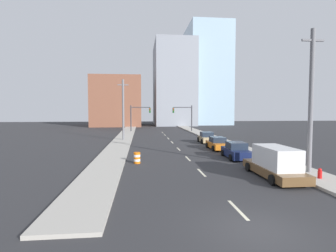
{
  "coord_description": "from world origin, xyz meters",
  "views": [
    {
      "loc": [
        -4.36,
        -9.28,
        4.51
      ],
      "look_at": [
        -0.35,
        29.71,
        2.2
      ],
      "focal_mm": 28.0,
      "sensor_mm": 36.0,
      "label": 1
    }
  ],
  "objects_px": {
    "fire_hydrant": "(320,175)",
    "utility_pole_right_near": "(311,101)",
    "traffic_signal_left": "(137,115)",
    "box_truck_brown": "(275,163)",
    "sedan_orange": "(217,144)",
    "utility_pole_left_mid": "(123,109)",
    "traffic_barrel": "(137,158)",
    "sedan_tan": "(207,138)",
    "sedan_navy": "(236,151)",
    "traffic_signal_right": "(186,115)"
  },
  "relations": [
    {
      "from": "sedan_tan",
      "to": "sedan_navy",
      "type": "bearing_deg",
      "value": -88.96
    },
    {
      "from": "box_truck_brown",
      "to": "traffic_signal_right",
      "type": "bearing_deg",
      "value": 89.6
    },
    {
      "from": "utility_pole_left_mid",
      "to": "sedan_orange",
      "type": "relative_size",
      "value": 2.05
    },
    {
      "from": "fire_hydrant",
      "to": "box_truck_brown",
      "type": "distance_m",
      "value": 2.74
    },
    {
      "from": "box_truck_brown",
      "to": "traffic_barrel",
      "type": "bearing_deg",
      "value": 148.67
    },
    {
      "from": "utility_pole_left_mid",
      "to": "sedan_tan",
      "type": "distance_m",
      "value": 12.99
    },
    {
      "from": "sedan_navy",
      "to": "sedan_tan",
      "type": "xyz_separation_m",
      "value": [
        0.19,
        11.97,
        0.0
      ]
    },
    {
      "from": "box_truck_brown",
      "to": "utility_pole_left_mid",
      "type": "bearing_deg",
      "value": 117.27
    },
    {
      "from": "sedan_navy",
      "to": "traffic_barrel",
      "type": "bearing_deg",
      "value": -168.47
    },
    {
      "from": "traffic_signal_right",
      "to": "sedan_orange",
      "type": "distance_m",
      "value": 26.06
    },
    {
      "from": "traffic_signal_left",
      "to": "sedan_tan",
      "type": "height_order",
      "value": "traffic_signal_left"
    },
    {
      "from": "sedan_navy",
      "to": "utility_pole_left_mid",
      "type": "bearing_deg",
      "value": 129.05
    },
    {
      "from": "fire_hydrant",
      "to": "utility_pole_right_near",
      "type": "bearing_deg",
      "value": 76.18
    },
    {
      "from": "utility_pole_right_near",
      "to": "utility_pole_left_mid",
      "type": "bearing_deg",
      "value": 122.86
    },
    {
      "from": "traffic_signal_left",
      "to": "utility_pole_right_near",
      "type": "bearing_deg",
      "value": -71.72
    },
    {
      "from": "traffic_barrel",
      "to": "fire_hydrant",
      "type": "relative_size",
      "value": 1.14
    },
    {
      "from": "traffic_signal_right",
      "to": "sedan_navy",
      "type": "xyz_separation_m",
      "value": [
        -0.61,
        -31.66,
        -2.96
      ]
    },
    {
      "from": "traffic_signal_left",
      "to": "utility_pole_left_mid",
      "type": "xyz_separation_m",
      "value": [
        -1.79,
        -15.92,
        1.03
      ]
    },
    {
      "from": "traffic_signal_left",
      "to": "traffic_barrel",
      "type": "distance_m",
      "value": 33.27
    },
    {
      "from": "utility_pole_left_mid",
      "to": "sedan_navy",
      "type": "height_order",
      "value": "utility_pole_left_mid"
    },
    {
      "from": "utility_pole_right_near",
      "to": "traffic_barrel",
      "type": "xyz_separation_m",
      "value": [
        -12.16,
        5.15,
        -4.72
      ]
    },
    {
      "from": "traffic_signal_right",
      "to": "utility_pole_right_near",
      "type": "xyz_separation_m",
      "value": [
        2.23,
        -38.26,
        1.54
      ]
    },
    {
      "from": "sedan_tan",
      "to": "traffic_barrel",
      "type": "bearing_deg",
      "value": -123.35
    },
    {
      "from": "utility_pole_right_near",
      "to": "traffic_signal_left",
      "type": "bearing_deg",
      "value": 108.28
    },
    {
      "from": "traffic_signal_left",
      "to": "box_truck_brown",
      "type": "distance_m",
      "value": 40.18
    },
    {
      "from": "utility_pole_right_near",
      "to": "traffic_barrel",
      "type": "relative_size",
      "value": 10.67
    },
    {
      "from": "traffic_signal_left",
      "to": "utility_pole_left_mid",
      "type": "relative_size",
      "value": 0.62
    },
    {
      "from": "sedan_orange",
      "to": "box_truck_brown",
      "type": "bearing_deg",
      "value": -89.47
    },
    {
      "from": "utility_pole_left_mid",
      "to": "box_truck_brown",
      "type": "height_order",
      "value": "utility_pole_left_mid"
    },
    {
      "from": "traffic_barrel",
      "to": "sedan_orange",
      "type": "height_order",
      "value": "sedan_orange"
    },
    {
      "from": "traffic_signal_left",
      "to": "fire_hydrant",
      "type": "height_order",
      "value": "traffic_signal_left"
    },
    {
      "from": "sedan_orange",
      "to": "sedan_tan",
      "type": "relative_size",
      "value": 1.04
    },
    {
      "from": "utility_pole_right_near",
      "to": "utility_pole_left_mid",
      "type": "height_order",
      "value": "utility_pole_right_near"
    },
    {
      "from": "box_truck_brown",
      "to": "utility_pole_right_near",
      "type": "bearing_deg",
      "value": 12.84
    },
    {
      "from": "box_truck_brown",
      "to": "sedan_navy",
      "type": "relative_size",
      "value": 1.33
    },
    {
      "from": "traffic_signal_right",
      "to": "traffic_barrel",
      "type": "xyz_separation_m",
      "value": [
        -9.92,
        -33.11,
        -3.18
      ]
    },
    {
      "from": "utility_pole_right_near",
      "to": "sedan_navy",
      "type": "relative_size",
      "value": 2.27
    },
    {
      "from": "traffic_barrel",
      "to": "sedan_tan",
      "type": "xyz_separation_m",
      "value": [
        9.5,
        13.42,
        0.22
      ]
    },
    {
      "from": "traffic_barrel",
      "to": "box_truck_brown",
      "type": "bearing_deg",
      "value": -31.87
    },
    {
      "from": "fire_hydrant",
      "to": "sedan_orange",
      "type": "height_order",
      "value": "sedan_orange"
    },
    {
      "from": "box_truck_brown",
      "to": "sedan_tan",
      "type": "bearing_deg",
      "value": 89.92
    },
    {
      "from": "traffic_signal_left",
      "to": "traffic_signal_right",
      "type": "bearing_deg",
      "value": 0.0
    },
    {
      "from": "sedan_navy",
      "to": "sedan_tan",
      "type": "distance_m",
      "value": 11.98
    },
    {
      "from": "utility_pole_right_near",
      "to": "fire_hydrant",
      "type": "relative_size",
      "value": 12.11
    },
    {
      "from": "traffic_signal_left",
      "to": "sedan_orange",
      "type": "xyz_separation_m",
      "value": [
        9.7,
        -25.88,
        -3.0
      ]
    },
    {
      "from": "utility_pole_right_near",
      "to": "sedan_orange",
      "type": "relative_size",
      "value": 2.28
    },
    {
      "from": "traffic_signal_left",
      "to": "fire_hydrant",
      "type": "bearing_deg",
      "value": -73.02
    },
    {
      "from": "sedan_tan",
      "to": "utility_pole_right_near",
      "type": "bearing_deg",
      "value": -79.92
    },
    {
      "from": "box_truck_brown",
      "to": "sedan_orange",
      "type": "bearing_deg",
      "value": 90.88
    },
    {
      "from": "sedan_orange",
      "to": "utility_pole_right_near",
      "type": "bearing_deg",
      "value": -76.44
    }
  ]
}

